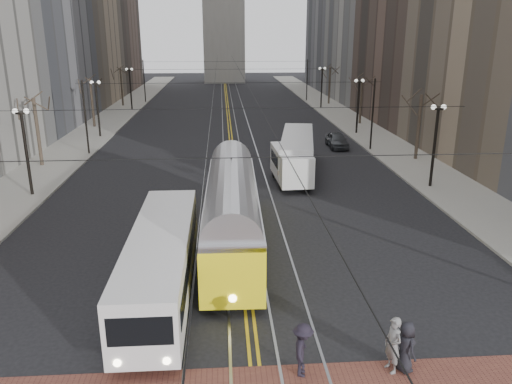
{
  "coord_description": "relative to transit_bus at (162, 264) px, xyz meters",
  "views": [
    {
      "loc": [
        -0.93,
        -14.79,
        10.38
      ],
      "look_at": [
        0.69,
        8.44,
        3.0
      ],
      "focal_mm": 35.0,
      "sensor_mm": 36.0,
      "label": 1
    }
  ],
  "objects": [
    {
      "name": "ground",
      "position": [
        3.5,
        -3.99,
        -1.4
      ],
      "size": [
        260.0,
        260.0,
        0.0
      ],
      "primitive_type": "plane",
      "color": "black",
      "rests_on": "ground"
    },
    {
      "name": "sidewalk_left",
      "position": [
        -11.5,
        41.01,
        -1.33
      ],
      "size": [
        5.0,
        140.0,
        0.15
      ],
      "primitive_type": "cube",
      "color": "gray",
      "rests_on": "ground"
    },
    {
      "name": "sidewalk_right",
      "position": [
        18.5,
        41.01,
        -1.33
      ],
      "size": [
        5.0,
        140.0,
        0.15
      ],
      "primitive_type": "cube",
      "color": "gray",
      "rests_on": "ground"
    },
    {
      "name": "streetcar_rails",
      "position": [
        3.5,
        41.01,
        -1.4
      ],
      "size": [
        4.8,
        130.0,
        0.02
      ],
      "primitive_type": "cube",
      "color": "gray",
      "rests_on": "ground"
    },
    {
      "name": "centre_lines",
      "position": [
        3.5,
        41.01,
        -1.39
      ],
      "size": [
        0.42,
        130.0,
        0.01
      ],
      "primitive_type": "cube",
      "color": "gold",
      "rests_on": "ground"
    },
    {
      "name": "lamp_posts",
      "position": [
        3.5,
        24.76,
        1.4
      ],
      "size": [
        27.6,
        57.2,
        5.6
      ],
      "color": "black",
      "rests_on": "ground"
    },
    {
      "name": "street_trees",
      "position": [
        3.5,
        31.26,
        1.4
      ],
      "size": [
        31.68,
        53.28,
        5.6
      ],
      "color": "#382D23",
      "rests_on": "ground"
    },
    {
      "name": "trolley_wires",
      "position": [
        3.5,
        30.84,
        2.37
      ],
      "size": [
        25.96,
        120.0,
        6.6
      ],
      "color": "black",
      "rests_on": "ground"
    },
    {
      "name": "transit_bus",
      "position": [
        0.0,
        0.0,
        0.0
      ],
      "size": [
        2.35,
        11.22,
        2.8
      ],
      "primitive_type": "cube",
      "rotation": [
        0.0,
        0.0,
        -0.0
      ],
      "color": "silver",
      "rests_on": "ground"
    },
    {
      "name": "streetcar",
      "position": [
        3.0,
        4.75,
        0.21
      ],
      "size": [
        2.84,
        13.73,
        3.23
      ],
      "primitive_type": "cube",
      "rotation": [
        0.0,
        0.0,
        -0.02
      ],
      "color": "yellow",
      "rests_on": "ground"
    },
    {
      "name": "rear_bus",
      "position": [
        8.5,
        19.44,
        0.02
      ],
      "size": [
        4.16,
        11.14,
        2.84
      ],
      "primitive_type": "cube",
      "rotation": [
        0.0,
        0.0,
        -0.17
      ],
      "color": "silver",
      "rests_on": "ground"
    },
    {
      "name": "cargo_van",
      "position": [
        7.5,
        15.72,
        -0.13
      ],
      "size": [
        2.45,
        5.83,
        2.54
      ],
      "primitive_type": "cube",
      "rotation": [
        0.0,
        0.0,
        0.04
      ],
      "color": "white",
      "rests_on": "ground"
    },
    {
      "name": "sedan_grey",
      "position": [
        13.56,
        27.52,
        -0.68
      ],
      "size": [
        1.7,
        4.22,
        1.44
      ],
      "primitive_type": "imported",
      "rotation": [
        0.0,
        0.0,
        -0.0
      ],
      "color": "#3D4145",
      "rests_on": "ground"
    },
    {
      "name": "sedan_silver",
      "position": [
        9.91,
        29.92,
        -0.61
      ],
      "size": [
        1.69,
        4.82,
        1.59
      ],
      "primitive_type": "imported",
      "rotation": [
        0.0,
        0.0,
        0.0
      ],
      "color": "#9C9DA3",
      "rests_on": "ground"
    },
    {
      "name": "pedestrian_a",
      "position": [
        8.29,
        -5.49,
        -0.52
      ],
      "size": [
        0.76,
        0.96,
        1.73
      ],
      "primitive_type": "imported",
      "rotation": [
        0.0,
        0.0,
        1.84
      ],
      "color": "black",
      "rests_on": "crosswalk_band"
    },
    {
      "name": "pedestrian_b",
      "position": [
        7.87,
        -5.49,
        -0.44
      ],
      "size": [
        0.63,
        0.79,
        1.9
      ],
      "primitive_type": "imported",
      "rotation": [
        0.0,
        0.0,
        5.0
      ],
      "color": "slate",
      "rests_on": "crosswalk_band"
    },
    {
      "name": "pedestrian_d",
      "position": [
        4.97,
        -5.49,
        -0.49
      ],
      "size": [
        0.89,
        1.28,
        1.81
      ],
      "primitive_type": "imported",
      "rotation": [
        0.0,
        0.0,
        1.37
      ],
      "color": "black",
      "rests_on": "crosswalk_band"
    }
  ]
}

